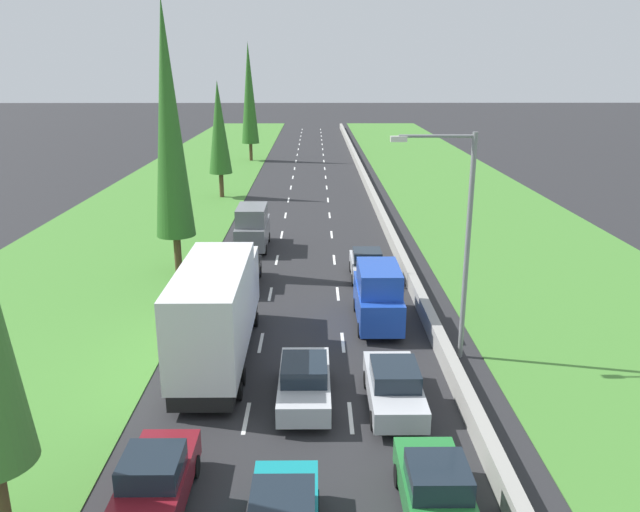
{
  "coord_description": "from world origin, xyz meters",
  "views": [
    {
      "loc": [
        0.55,
        -3.54,
        11.25
      ],
      "look_at": [
        0.87,
        32.13,
        0.51
      ],
      "focal_mm": 35.22,
      "sensor_mm": 36.0,
      "label": 1
    }
  ],
  "objects": [
    {
      "name": "ground_plane",
      "position": [
        0.0,
        60.0,
        0.0
      ],
      "size": [
        300.0,
        300.0,
        0.0
      ],
      "primitive_type": "plane",
      "color": "#28282B",
      "rests_on": "ground"
    },
    {
      "name": "grass_verge_left",
      "position": [
        -12.65,
        60.0,
        0.02
      ],
      "size": [
        14.0,
        140.0,
        0.04
      ],
      "primitive_type": "cube",
      "color": "#478433",
      "rests_on": "ground"
    },
    {
      "name": "grass_verge_right",
      "position": [
        14.35,
        60.0,
        0.02
      ],
      "size": [
        14.0,
        140.0,
        0.04
      ],
      "primitive_type": "cube",
      "color": "#478433",
      "rests_on": "ground"
    },
    {
      "name": "median_barrier",
      "position": [
        5.7,
        60.0,
        0.42
      ],
      "size": [
        0.44,
        120.0,
        0.85
      ],
      "primitive_type": "cube",
      "color": "#9E9B93",
      "rests_on": "ground"
    },
    {
      "name": "lane_markings",
      "position": [
        0.0,
        60.0,
        0.01
      ],
      "size": [
        3.64,
        116.0,
        0.01
      ],
      "color": "white",
      "rests_on": "ground"
    },
    {
      "name": "green_hatchback_right_lane",
      "position": [
        3.65,
        10.15,
        0.84
      ],
      "size": [
        1.74,
        3.9,
        1.72
      ],
      "color": "#237A33",
      "rests_on": "ground"
    },
    {
      "name": "maroon_hatchback_left_lane",
      "position": [
        -3.65,
        10.62,
        0.84
      ],
      "size": [
        1.74,
        3.9,
        1.72
      ],
      "color": "maroon",
      "rests_on": "ground"
    },
    {
      "name": "silver_sedan_centre_lane",
      "position": [
        0.19,
        16.02,
        0.81
      ],
      "size": [
        1.82,
        4.5,
        1.64
      ],
      "color": "silver",
      "rests_on": "ground"
    },
    {
      "name": "silver_sedan_right_lane",
      "position": [
        3.26,
        15.66,
        0.81
      ],
      "size": [
        1.82,
        4.5,
        1.64
      ],
      "color": "silver",
      "rests_on": "ground"
    },
    {
      "name": "white_box_truck_left_lane",
      "position": [
        -3.25,
        19.32,
        2.18
      ],
      "size": [
        2.46,
        9.4,
        4.18
      ],
      "color": "black",
      "rests_on": "ground"
    },
    {
      "name": "black_sedan_left_lane",
      "position": [
        -3.34,
        28.31,
        0.81
      ],
      "size": [
        1.82,
        4.5,
        1.64
      ],
      "color": "black",
      "rests_on": "ground"
    },
    {
      "name": "blue_van_right_lane",
      "position": [
        3.41,
        23.01,
        1.4
      ],
      "size": [
        1.96,
        4.9,
        2.82
      ],
      "color": "#1E47B7",
      "rests_on": "ground"
    },
    {
      "name": "silver_hatchback_right_lane",
      "position": [
        3.42,
        29.41,
        0.84
      ],
      "size": [
        1.74,
        3.9,
        1.72
      ],
      "color": "silver",
      "rests_on": "ground"
    },
    {
      "name": "grey_van_left_lane",
      "position": [
        -3.44,
        35.61,
        1.4
      ],
      "size": [
        1.96,
        4.9,
        2.82
      ],
      "color": "slate",
      "rests_on": "ground"
    },
    {
      "name": "poplar_tree_second",
      "position": [
        -7.23,
        30.68,
        8.47
      ],
      "size": [
        2.17,
        2.17,
        14.83
      ],
      "color": "#4C3823",
      "rests_on": "ground"
    },
    {
      "name": "poplar_tree_third",
      "position": [
        -7.81,
        52.35,
        6.17
      ],
      "size": [
        2.06,
        2.06,
        10.24
      ],
      "color": "#4C3823",
      "rests_on": "ground"
    },
    {
      "name": "poplar_tree_fourth",
      "position": [
        -7.4,
        75.53,
        8.2
      ],
      "size": [
        2.16,
        2.16,
        14.29
      ],
      "color": "#4C3823",
      "rests_on": "ground"
    },
    {
      "name": "street_light_mast",
      "position": [
        6.09,
        19.61,
        5.23
      ],
      "size": [
        3.2,
        0.28,
        9.0
      ],
      "color": "gray",
      "rests_on": "ground"
    }
  ]
}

